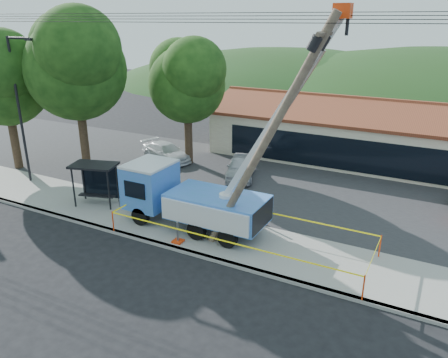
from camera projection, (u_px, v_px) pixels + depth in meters
ground at (165, 278)px, 17.84m from camera, size 120.00×120.00×0.00m
curb at (192, 253)px, 19.55m from camera, size 60.00×0.25×0.15m
sidewalk at (213, 235)px, 21.12m from camera, size 60.00×4.00×0.15m
parking_lot at (274, 184)px, 27.76m from camera, size 60.00×12.00×0.10m
strip_mall at (367, 135)px, 31.98m from camera, size 22.50×8.53×4.67m
streetlight at (20, 101)px, 26.19m from camera, size 2.13×0.22×9.00m
tree_west_near at (75, 60)px, 27.12m from camera, size 7.56×6.72×10.80m
tree_west_far at (3, 74)px, 28.42m from camera, size 6.84×6.08×9.48m
tree_lot at (187, 77)px, 29.52m from camera, size 6.30×5.60×8.94m
hill_west at (287, 84)px, 69.99m from camera, size 78.40×56.00×28.00m
utility_truck at (190, 196)px, 21.40m from camera, size 10.60×3.97×10.31m
leaning_pole at (271, 133)px, 17.38m from camera, size 5.36×1.89×10.21m
bus_shelter at (96, 174)px, 24.08m from camera, size 2.77×2.15×2.36m
caution_tape at (239, 228)px, 20.00m from camera, size 11.99×3.59×1.04m
car_silver at (240, 179)px, 28.81m from camera, size 3.08×4.60×1.45m
car_white at (167, 162)px, 32.20m from camera, size 4.77×3.12×1.29m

